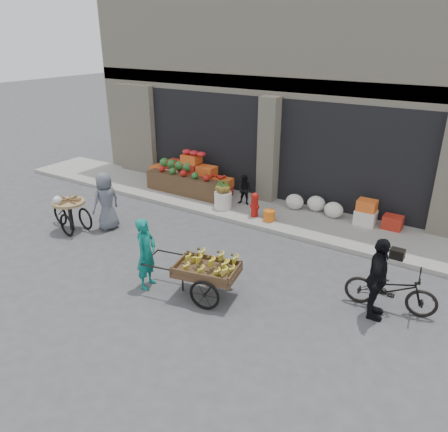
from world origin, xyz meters
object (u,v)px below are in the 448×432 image
Objects in this scene: fire_hydrant at (255,204)px; bicycle at (391,289)px; vendor_grey at (106,201)px; cyclist at (377,279)px; seated_person at (245,190)px; vendor_woman at (146,253)px; pineapple_bin at (223,200)px; banana_cart at (205,268)px; tricycle_cart at (70,211)px; orange_bucket at (269,216)px.

fire_hydrant is 0.41× the size of bicycle.
cyclist is (7.21, -0.15, 0.02)m from vendor_grey.
seated_person is 0.58× the size of vendor_grey.
vendor_woman is at bearing 70.57° from vendor_grey.
banana_cart is at bearing -61.88° from pineapple_bin.
banana_cart is (1.04, -3.96, 0.14)m from fire_hydrant.
seated_person is at bearing -6.24° from vendor_woman.
fire_hydrant is at bearing 48.51° from tricycle_cart.
vendor_woman is 0.97× the size of vendor_grey.
seated_person is (-1.20, 0.70, 0.31)m from orange_bucket.
banana_cart is 1.28m from vendor_woman.
vendor_grey reaches higher than pineapple_bin.
tricycle_cart reaches higher than fire_hydrant.
orange_bucket is at bearing -5.71° from fire_hydrant.
orange_bucket is 4.48m from vendor_grey.
vendor_grey is at bearing -126.30° from pineapple_bin.
orange_bucket is 1.42m from seated_person.
seated_person is at bearing 154.10° from vendor_grey.
vendor_woman is 0.95× the size of cyclist.
pineapple_bin is 4.55m from banana_cart.
tricycle_cart reaches higher than banana_cart.
fire_hydrant is 5.06m from tricycle_cart.
banana_cart is at bearing -79.30° from seated_person.
tricycle_cart is at bearing 87.87° from bicycle.
pineapple_bin is at bearing -0.31° from vendor_woman.
vendor_woman is at bearing -7.38° from tricycle_cart.
banana_cart is 3.63m from bicycle.
pineapple_bin is 3.40m from vendor_grey.
vendor_woman is (0.51, -4.95, 0.19)m from seated_person.
cyclist is at bearing -28.76° from pineapple_bin.
bicycle is at bearing 14.20° from tricycle_cart.
seated_person reaches higher than pineapple_bin.
orange_bucket is at bearing 44.48° from cyclist.
seated_person is at bearing 137.12° from fire_hydrant.
vendor_woman is (-1.23, -0.34, 0.13)m from banana_cart.
banana_cart is 1.55× the size of tricycle_cart.
vendor_woman reaches higher than tricycle_cart.
cyclist is (-0.20, -0.40, 0.36)m from bicycle.
tricycle_cart is at bearing -139.66° from fire_hydrant.
seated_person is 0.60× the size of vendor_woman.
seated_person reaches higher than orange_bucket.
vendor_grey is at bearing 80.66° from cyclist.
cyclist is at bearing 11.50° from tricycle_cart.
tricycle_cart is at bearing -138.81° from seated_person.
fire_hydrant reaches higher than orange_bucket.
pineapple_bin is 1.61m from orange_bucket.
bicycle is (3.82, -2.36, 0.18)m from orange_bucket.
banana_cart is 4.95m from tricycle_cart.
fire_hydrant is at bearing 93.32° from banana_cart.
pineapple_bin is at bearing 177.40° from fire_hydrant.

